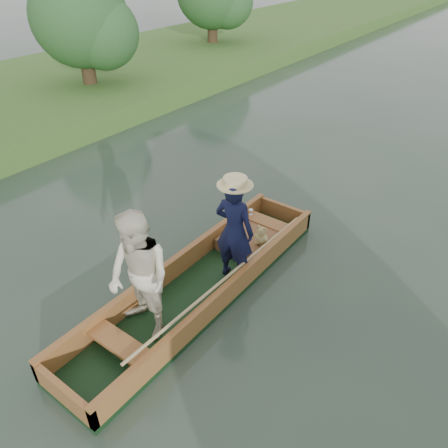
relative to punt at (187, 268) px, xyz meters
The scene contains 3 objects.
ground 0.75m from the punt, 92.42° to the left, with size 120.00×120.00×0.00m, color #283D30.
trees_far 13.16m from the punt, 134.01° to the left, with size 4.03×10.48×4.18m.
punt is the anchor object (origin of this frame).
Camera 1 is at (3.31, -3.83, 4.61)m, focal length 35.00 mm.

